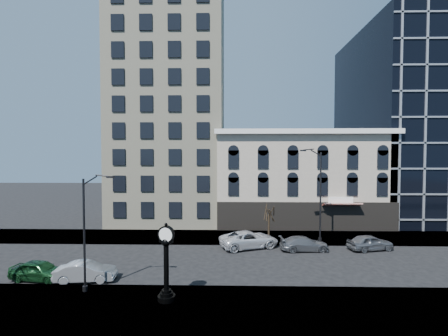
{
  "coord_description": "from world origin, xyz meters",
  "views": [
    {
      "loc": [
        2.64,
        -25.51,
        9.03
      ],
      "look_at": [
        2.0,
        4.0,
        8.0
      ],
      "focal_mm": 24.0,
      "sensor_mm": 36.0,
      "label": 1
    }
  ],
  "objects_px": {
    "street_clock": "(166,265)",
    "car_near_a": "(39,270)",
    "car_near_b": "(86,272)",
    "street_lamp_near": "(92,202)"
  },
  "relations": [
    {
      "from": "car_near_a",
      "to": "car_near_b",
      "type": "bearing_deg",
      "value": -85.14
    },
    {
      "from": "car_near_a",
      "to": "car_near_b",
      "type": "height_order",
      "value": "car_near_a"
    },
    {
      "from": "car_near_a",
      "to": "street_clock",
      "type": "bearing_deg",
      "value": -100.41
    },
    {
      "from": "street_lamp_near",
      "to": "car_near_a",
      "type": "height_order",
      "value": "street_lamp_near"
    },
    {
      "from": "car_near_b",
      "to": "street_lamp_near",
      "type": "bearing_deg",
      "value": -150.84
    },
    {
      "from": "street_clock",
      "to": "car_near_b",
      "type": "bearing_deg",
      "value": 169.32
    },
    {
      "from": "street_clock",
      "to": "car_near_a",
      "type": "height_order",
      "value": "street_clock"
    },
    {
      "from": "street_clock",
      "to": "street_lamp_near",
      "type": "bearing_deg",
      "value": -177.63
    },
    {
      "from": "street_clock",
      "to": "car_near_a",
      "type": "xyz_separation_m",
      "value": [
        -10.1,
        3.15,
        -1.61
      ]
    },
    {
      "from": "car_near_a",
      "to": "street_lamp_near",
      "type": "bearing_deg",
      "value": -105.87
    }
  ]
}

